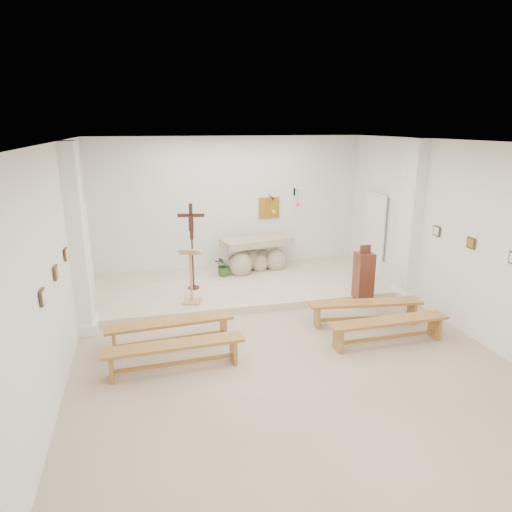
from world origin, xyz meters
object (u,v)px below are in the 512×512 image
object	(u,v)px
bench_right_second	(388,326)
crucifix_stand	(192,240)
lectern	(191,276)
bench_left_front	(170,327)
bench_right_front	(365,307)
donation_pedestal	(363,278)
bench_left_second	(174,350)
altar	(256,257)

from	to	relation	value
bench_right_second	crucifix_stand	bearing A→B (deg)	131.78
lectern	bench_left_front	size ratio (longest dim) A/B	0.54
lectern	bench_right_front	bearing A→B (deg)	-9.58
donation_pedestal	lectern	bearing A→B (deg)	170.94
bench_right_front	bench_left_second	distance (m)	3.84
lectern	bench_left_second	distance (m)	2.54
bench_right_front	altar	bearing A→B (deg)	118.87
bench_right_front	bench_left_second	world-z (taller)	same
altar	bench_right_front	world-z (taller)	altar
crucifix_stand	bench_right_front	xyz separation A→B (m)	(3.05, -2.44, -0.93)
altar	bench_left_second	distance (m)	4.93
crucifix_stand	bench_left_second	size ratio (longest dim) A/B	0.88
donation_pedestal	bench_right_second	distance (m)	1.90
bench_right_front	bench_left_second	bearing A→B (deg)	-159.10
bench_left_front	bench_right_second	size ratio (longest dim) A/B	1.01
bench_left_front	bench_right_front	xyz separation A→B (m)	(3.74, 0.00, 0.00)
altar	bench_left_second	bearing A→B (deg)	-130.83
donation_pedestal	bench_left_second	size ratio (longest dim) A/B	0.60
altar	bench_right_second	world-z (taller)	altar
donation_pedestal	bench_right_front	bearing A→B (deg)	-113.62
altar	bench_right_second	bearing A→B (deg)	-84.34
lectern	bench_left_front	world-z (taller)	lectern
lectern	donation_pedestal	bearing A→B (deg)	7.13
lectern	bench_right_second	world-z (taller)	lectern
crucifix_stand	bench_right_second	distance (m)	4.60
crucifix_stand	donation_pedestal	distance (m)	3.85
crucifix_stand	donation_pedestal	size ratio (longest dim) A/B	1.48
bench_left_front	bench_right_second	bearing A→B (deg)	-17.33
bench_left_front	bench_right_front	size ratio (longest dim) A/B	1.00
bench_left_front	bench_left_second	xyz separation A→B (m)	(0.00, -0.87, 0.00)
bench_right_front	bench_left_second	size ratio (longest dim) A/B	1.01
bench_left_front	donation_pedestal	bearing A→B (deg)	8.84
bench_right_second	altar	bearing A→B (deg)	106.28
bench_left_front	bench_left_second	size ratio (longest dim) A/B	1.00
crucifix_stand	bench_left_front	bearing A→B (deg)	-93.40
lectern	crucifix_stand	size ratio (longest dim) A/B	0.62
bench_right_front	lectern	bearing A→B (deg)	161.42
altar	bench_left_front	bearing A→B (deg)	-136.71
crucifix_stand	bench_left_front	size ratio (longest dim) A/B	0.88
bench_left_second	bench_right_second	bearing A→B (deg)	-2.45
crucifix_stand	bench_right_second	xyz separation A→B (m)	(3.05, -3.32, -0.93)
bench_right_front	donation_pedestal	bearing A→B (deg)	73.57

